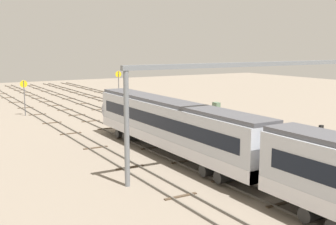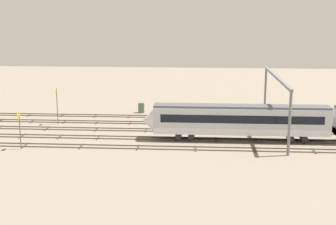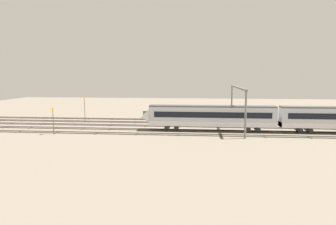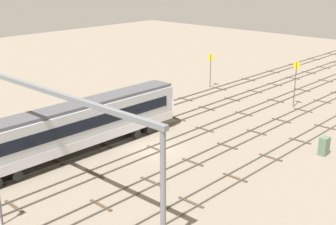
% 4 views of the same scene
% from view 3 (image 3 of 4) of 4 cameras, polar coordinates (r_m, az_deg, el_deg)
% --- Properties ---
extents(ground_plane, '(160.24, 160.24, 0.00)m').
position_cam_3_polar(ground_plane, '(66.00, 2.43, -2.56)').
color(ground_plane, gray).
extents(track_near_foreground, '(144.24, 2.40, 0.16)m').
position_cam_3_polar(track_near_foreground, '(75.16, 2.84, -1.35)').
color(track_near_foreground, '#59544C').
rests_on(track_near_foreground, ground).
extents(track_second_near, '(144.24, 2.40, 0.16)m').
position_cam_3_polar(track_second_near, '(70.57, 2.65, -1.89)').
color(track_second_near, '#59544C').
rests_on(track_second_near, ground).
extents(track_middle, '(144.24, 2.40, 0.16)m').
position_cam_3_polar(track_middle, '(65.98, 2.43, -2.50)').
color(track_middle, '#59544C').
rests_on(track_middle, ground).
extents(track_with_train, '(144.24, 2.40, 0.16)m').
position_cam_3_polar(track_with_train, '(61.41, 2.18, -3.20)').
color(track_with_train, '#59544C').
rests_on(track_with_train, ground).
extents(track_far_background, '(144.24, 2.40, 0.16)m').
position_cam_3_polar(track_far_background, '(56.85, 1.88, -4.01)').
color(track_far_background, '#59544C').
rests_on(track_far_background, ground).
extents(overhead_gantry, '(0.40, 23.81, 8.37)m').
position_cam_3_polar(overhead_gantry, '(65.86, 12.54, 3.03)').
color(overhead_gantry, slate).
rests_on(overhead_gantry, ground).
extents(speed_sign_near_foreground, '(0.14, 0.95, 5.85)m').
position_cam_3_polar(speed_sign_near_foreground, '(72.98, -14.91, 1.11)').
color(speed_sign_near_foreground, '#4C4C51').
rests_on(speed_sign_near_foreground, ground).
extents(speed_sign_mid_trackside, '(0.14, 1.01, 4.96)m').
position_cam_3_polar(speed_sign_mid_trackside, '(60.61, -20.16, -0.66)').
color(speed_sign_mid_trackside, '#4C4C51').
rests_on(speed_sign_mid_trackside, ground).
extents(signal_light_trackside_departure, '(0.31, 0.32, 3.95)m').
position_cam_3_polar(signal_light_trackside_departure, '(68.47, 16.83, -0.30)').
color(signal_light_trackside_departure, '#4C4C51').
rests_on(signal_light_trackside_departure, ground).
extents(relay_cabinet, '(1.04, 0.72, 1.77)m').
position_cam_3_polar(relay_cabinet, '(79.36, -4.16, -0.33)').
color(relay_cabinet, '#597259').
rests_on(relay_cabinet, ground).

